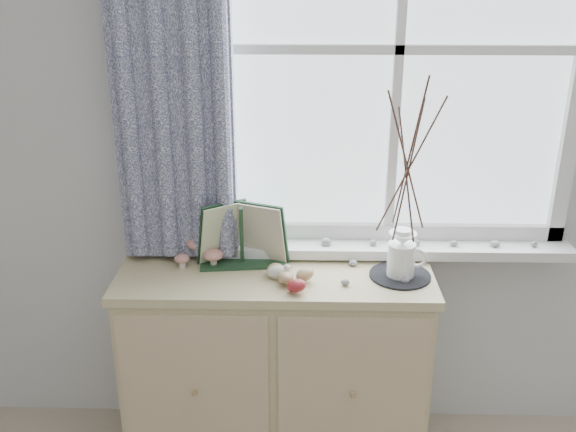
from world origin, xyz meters
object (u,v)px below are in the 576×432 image
(toadstool_cluster, at_px, (201,247))
(botanical_book, at_px, (241,237))
(twig_pitcher, at_px, (408,162))
(sideboard, at_px, (276,366))

(toadstool_cluster, bearing_deg, botanical_book, -19.05)
(twig_pitcher, bearing_deg, sideboard, -166.32)
(sideboard, xyz_separation_m, twig_pitcher, (0.47, -0.02, 0.87))
(twig_pitcher, bearing_deg, toadstool_cluster, -172.03)
(botanical_book, xyz_separation_m, toadstool_cluster, (-0.16, 0.06, -0.07))
(sideboard, distance_m, botanical_book, 0.57)
(toadstool_cluster, relative_size, twig_pitcher, 0.24)
(botanical_book, relative_size, toadstool_cluster, 2.04)
(toadstool_cluster, bearing_deg, sideboard, -17.02)
(sideboard, bearing_deg, botanical_book, 165.64)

